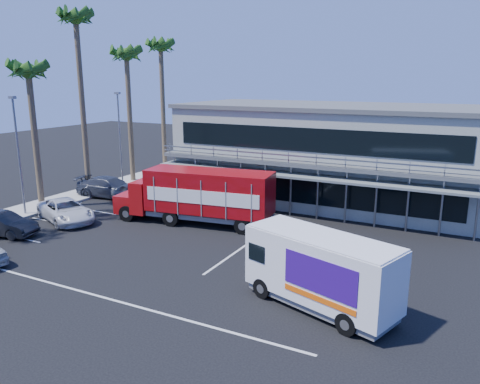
% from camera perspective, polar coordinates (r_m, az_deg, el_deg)
% --- Properties ---
extents(ground, '(120.00, 120.00, 0.00)m').
position_cam_1_polar(ground, '(25.48, -6.02, -7.58)').
color(ground, black).
rests_on(ground, ground).
extents(building, '(22.40, 12.00, 7.30)m').
position_cam_1_polar(building, '(36.60, 10.80, 4.73)').
color(building, gray).
rests_on(building, ground).
extents(curb_strip, '(3.00, 32.00, 0.16)m').
position_cam_1_polar(curb_strip, '(39.24, -19.75, -0.58)').
color(curb_strip, '#A5A399').
rests_on(curb_strip, ground).
extents(palm_c, '(2.80, 2.80, 10.75)m').
position_cam_1_polar(palm_c, '(36.12, -24.35, 12.52)').
color(palm_c, brown).
rests_on(palm_c, ground).
extents(palm_d, '(2.80, 2.80, 14.75)m').
position_cam_1_polar(palm_d, '(39.84, -19.31, 18.14)').
color(palm_d, brown).
rests_on(palm_d, ground).
extents(palm_e, '(2.80, 2.80, 12.25)m').
position_cam_1_polar(palm_e, '(43.03, -13.64, 15.15)').
color(palm_e, brown).
rests_on(palm_e, ground).
extents(palm_f, '(2.80, 2.80, 13.25)m').
position_cam_1_polar(palm_f, '(47.62, -9.62, 16.24)').
color(palm_f, brown).
rests_on(palm_f, ground).
extents(light_pole_near, '(0.50, 0.25, 8.09)m').
position_cam_1_polar(light_pole_near, '(34.66, -25.42, 4.57)').
color(light_pole_near, gray).
rests_on(light_pole_near, ground).
extents(light_pole_far, '(0.50, 0.25, 8.09)m').
position_cam_1_polar(light_pole_far, '(41.44, -14.45, 6.75)').
color(light_pole_far, gray).
rests_on(light_pole_far, ground).
extents(red_truck, '(10.75, 3.88, 3.54)m').
position_cam_1_polar(red_truck, '(30.12, -5.04, -0.31)').
color(red_truck, '#9C0C0E').
rests_on(red_truck, ground).
extents(white_van, '(6.79, 4.12, 3.14)m').
position_cam_1_polar(white_van, '(19.41, 9.80, -9.41)').
color(white_van, white).
rests_on(white_van, ground).
extents(parked_car_b, '(4.46, 2.29, 1.40)m').
position_cam_1_polar(parked_car_b, '(31.51, -27.02, -3.51)').
color(parked_car_b, black).
rests_on(parked_car_b, ground).
extents(parked_car_c, '(5.68, 4.19, 1.43)m').
position_cam_1_polar(parked_car_c, '(32.94, -20.48, -2.13)').
color(parked_car_c, silver).
rests_on(parked_car_c, ground).
extents(parked_car_d, '(5.77, 3.00, 1.60)m').
position_cam_1_polar(parked_car_d, '(38.44, -15.55, 0.55)').
color(parked_car_d, '#303541').
rests_on(parked_car_d, ground).
extents(parked_car_e, '(4.50, 2.20, 1.48)m').
position_cam_1_polar(parked_car_e, '(36.24, -12.49, -0.15)').
color(parked_car_e, slate).
rests_on(parked_car_e, ground).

